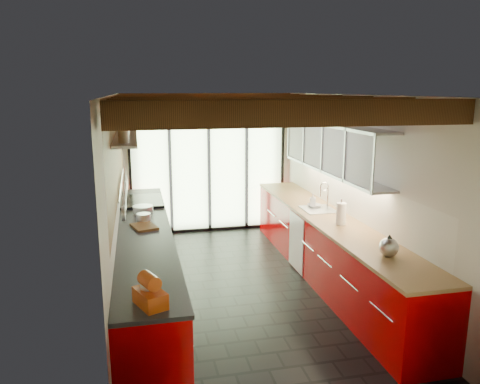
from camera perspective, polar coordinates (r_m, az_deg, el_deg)
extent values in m
plane|color=black|center=(6.61, 0.06, -11.42)|extent=(5.50, 5.50, 0.00)
plane|color=silver|center=(8.86, -3.85, 3.48)|extent=(3.20, 0.00, 3.20)
plane|color=silver|center=(3.68, 9.63, -9.63)|extent=(3.20, 0.00, 3.20)
plane|color=silver|center=(6.06, -14.86, -1.08)|extent=(0.00, 5.50, 5.50)
plane|color=silver|center=(6.73, 13.48, 0.31)|extent=(0.00, 5.50, 5.50)
plane|color=#472814|center=(6.05, 0.07, 11.74)|extent=(5.50, 5.50, 0.00)
cube|color=#593316|center=(3.89, 7.47, 9.49)|extent=(3.14, 0.14, 0.22)
cube|color=#593316|center=(4.74, 3.70, 10.08)|extent=(3.14, 0.14, 0.22)
cube|color=#593316|center=(5.61, 1.09, 10.46)|extent=(3.14, 0.14, 0.22)
cube|color=#593316|center=(6.49, -0.82, 10.73)|extent=(3.14, 0.14, 0.22)
cube|color=#593316|center=(7.37, -2.28, 10.92)|extent=(3.14, 0.14, 0.22)
cube|color=#593316|center=(8.26, -3.43, 11.07)|extent=(3.14, 0.14, 0.22)
cube|color=brown|center=(8.72, -3.91, 10.28)|extent=(3.14, 0.06, 0.50)
plane|color=brown|center=(6.14, -14.87, 5.50)|extent=(0.00, 4.90, 4.90)
plane|color=#C6EAAD|center=(8.88, -3.81, 2.03)|extent=(2.90, 0.00, 2.90)
cube|color=black|center=(8.77, -13.21, 1.60)|extent=(0.05, 0.04, 2.15)
cube|color=black|center=(9.19, 5.17, 2.37)|extent=(0.05, 0.04, 2.15)
cube|color=black|center=(8.84, -3.77, 1.98)|extent=(0.06, 0.05, 2.15)
cube|color=black|center=(8.71, -3.87, 8.96)|extent=(2.90, 0.05, 0.06)
cylinder|color=red|center=(8.68, -3.87, 10.27)|extent=(0.34, 0.04, 0.34)
cylinder|color=beige|center=(8.66, -3.85, 10.26)|extent=(0.28, 0.02, 0.28)
cube|color=#B90001|center=(6.31, -11.44, -8.56)|extent=(0.65, 5.00, 0.88)
cube|color=black|center=(6.16, -11.63, -4.56)|extent=(0.68, 5.00, 0.04)
cube|color=silver|center=(7.68, -11.71, -4.74)|extent=(0.66, 0.90, 0.90)
cube|color=black|center=(7.55, -11.88, -1.18)|extent=(0.65, 0.90, 0.06)
cube|color=#B90001|center=(6.82, 10.65, -6.90)|extent=(0.65, 5.00, 0.88)
cube|color=#A78251|center=(6.69, 10.80, -3.17)|extent=(0.68, 5.00, 0.04)
cube|color=white|center=(7.06, 6.89, -6.10)|extent=(0.02, 0.60, 0.84)
cube|color=silver|center=(7.03, 9.53, -2.13)|extent=(0.45, 0.52, 0.02)
cylinder|color=silver|center=(7.05, 10.67, -0.68)|extent=(0.02, 0.02, 0.34)
torus|color=silver|center=(6.99, 10.28, 0.65)|extent=(0.14, 0.02, 0.14)
plane|color=silver|center=(6.77, 10.01, 5.26)|extent=(0.00, 3.00, 3.00)
cube|color=#9EA0A5|center=(6.88, 11.21, 2.51)|extent=(0.34, 3.00, 0.03)
cube|color=#9EA0A5|center=(6.80, 11.45, 8.08)|extent=(0.34, 3.00, 0.03)
cylinder|color=silver|center=(6.32, -14.31, 1.07)|extent=(0.02, 2.20, 0.02)
cube|color=silver|center=(6.13, -13.80, 6.71)|extent=(0.28, 2.60, 0.03)
cylinder|color=silver|center=(5.48, -14.02, -2.56)|extent=(0.04, 0.18, 0.18)
cylinder|color=silver|center=(5.82, -13.95, -1.69)|extent=(0.04, 0.22, 0.22)
cylinder|color=silver|center=(6.16, -13.90, -0.91)|extent=(0.04, 0.26, 0.26)
cylinder|color=silver|center=(6.50, -13.84, -0.22)|extent=(0.04, 0.18, 0.18)
cylinder|color=silver|center=(6.84, -13.80, 0.41)|extent=(0.04, 0.22, 0.22)
cylinder|color=silver|center=(7.14, -13.76, 0.90)|extent=(0.04, 0.26, 0.26)
cylinder|color=silver|center=(7.38, -13.73, 1.27)|extent=(0.04, 0.18, 0.18)
cube|color=#C84810|center=(4.02, -10.90, -12.57)|extent=(0.29, 0.37, 0.14)
cylinder|color=#C84810|center=(3.93, -10.98, -10.60)|extent=(0.20, 0.24, 0.13)
cylinder|color=silver|center=(4.05, -10.95, -11.65)|extent=(0.21, 0.21, 0.14)
cylinder|color=silver|center=(6.42, -11.67, -3.11)|extent=(0.20, 0.20, 0.12)
cylinder|color=silver|center=(6.88, -11.75, -2.11)|extent=(0.38, 0.38, 0.11)
cube|color=brown|center=(6.17, -11.60, -4.17)|extent=(0.37, 0.44, 0.03)
sphere|color=silver|center=(5.28, 17.70, -6.34)|extent=(0.28, 0.28, 0.21)
cone|color=black|center=(5.25, 17.78, -5.16)|extent=(0.10, 0.10, 0.06)
cylinder|color=silver|center=(5.37, 17.09, -5.88)|extent=(0.05, 0.08, 0.05)
cylinder|color=white|center=(6.30, 12.22, -2.65)|extent=(0.17, 0.17, 0.29)
cylinder|color=silver|center=(6.25, 12.29, -1.08)|extent=(0.03, 0.03, 0.05)
imported|color=silver|center=(7.21, 8.86, -0.96)|extent=(0.12, 0.12, 0.20)
imported|color=silver|center=(7.17, 9.04, -1.68)|extent=(0.22, 0.22, 0.05)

